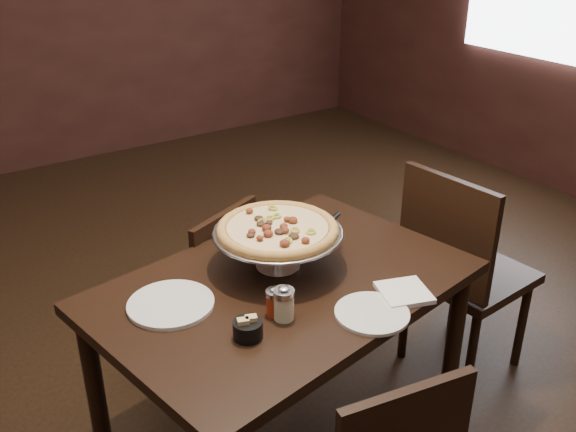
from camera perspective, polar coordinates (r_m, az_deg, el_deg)
room at (r=1.92m, az=0.49°, el=12.13°), size 6.04×7.04×2.84m
dining_table at (r=2.16m, az=-0.36°, el=-8.08°), size 1.32×1.00×0.75m
pizza_stand at (r=2.11m, az=-0.94°, el=-1.20°), size 0.43×0.43×0.18m
parmesan_shaker at (r=1.90m, az=-0.37°, el=-7.78°), size 0.06×0.06×0.11m
pepper_flake_shaker at (r=1.92m, az=-1.19°, el=-7.64°), size 0.05×0.05×0.10m
packet_caddy at (r=1.84m, az=-3.60°, el=-9.97°), size 0.09×0.09×0.07m
napkin_stack at (r=2.07m, az=10.27°, el=-6.72°), size 0.19×0.19×0.02m
plate_left at (r=2.01m, az=-10.37°, el=-7.71°), size 0.27×0.27×0.01m
plate_near at (r=1.96m, az=7.47°, el=-8.57°), size 0.23×0.23×0.01m
serving_spatula at (r=2.18m, az=3.96°, el=-0.44°), size 0.15×0.15×0.02m
chair_far at (r=2.67m, az=-7.21°, el=-6.28°), size 0.50×0.50×0.81m
chair_side at (r=2.75m, az=15.05°, el=-4.37°), size 0.48×0.48×0.94m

